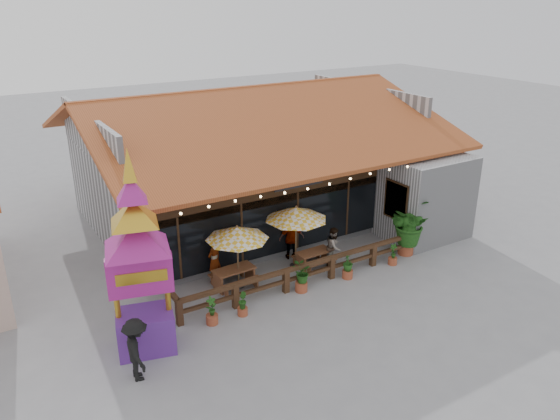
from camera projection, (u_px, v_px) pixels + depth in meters
ground at (334, 269)px, 21.05m from camera, size 100.00×100.00×0.00m
restaurant_building at (256, 170)px, 25.63m from camera, size 15.50×14.73×6.09m
patio_railing at (288, 272)px, 19.53m from camera, size 10.00×2.60×0.92m
umbrella_left at (237, 233)px, 19.07m from camera, size 2.92×2.92×2.41m
umbrella_right at (296, 214)px, 20.47m from camera, size 2.90×2.90×2.55m
picnic_table_left at (234, 275)px, 19.64m from camera, size 1.56×1.36×0.72m
picnic_table_right at (314, 256)px, 21.11m from camera, size 1.40×1.22×0.66m
thai_sign_tower at (137, 242)px, 15.06m from camera, size 2.99×2.99×6.66m
tropical_plant at (408, 224)px, 21.85m from camera, size 2.16×2.21×2.31m
diner_a at (214, 260)px, 19.88m from camera, size 0.74×0.64×1.72m
diner_b at (334, 247)px, 21.12m from camera, size 0.97×0.94×1.58m
diner_c at (292, 238)px, 21.65m from camera, size 1.11×0.73×1.75m
pedestrian at (137, 350)px, 14.75m from camera, size 0.78×1.25×1.85m
planter_a at (212, 313)px, 17.44m from camera, size 0.39×0.39×0.96m
planter_b at (242, 305)px, 17.91m from camera, size 0.35×0.38×0.84m
planter_c at (301, 276)px, 19.29m from camera, size 0.87×0.85×1.08m
planter_d at (348, 267)px, 20.25m from camera, size 0.49×0.49×0.98m
planter_e at (393, 256)px, 21.32m from camera, size 0.36×0.36×0.87m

